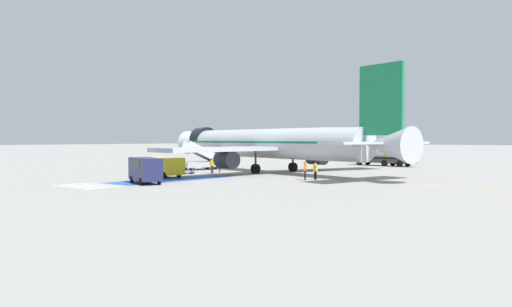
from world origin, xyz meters
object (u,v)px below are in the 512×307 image
Objects in this scene: baggage_cart at (183,171)px; ground_crew_2 at (315,170)px; ground_crew_0 at (212,164)px; airliner at (270,144)px; fuel_tanker at (384,154)px; boarding_stairs_forward at (200,162)px; service_van_0 at (162,165)px; service_van_1 at (145,168)px; ground_crew_1 at (305,169)px; ground_crew_3 at (220,164)px.

baggage_cart is 1.83× the size of ground_crew_2.
airliner is at bearing -26.10° from ground_crew_0.
baggage_cart is at bearing 165.82° from fuel_tanker.
boarding_stairs_forward reaches higher than ground_crew_0.
airliner is 24.50× the size of ground_crew_2.
airliner is 7.17× the size of boarding_stairs_forward.
airliner is at bearing 164.82° from service_van_0.
fuel_tanker is 28.39m from ground_crew_2.
fuel_tanker is at bearing 72.45° from boarding_stairs_forward.
airliner is 14.14m from service_van_0.
ground_crew_2 is at bearing 165.44° from service_van_1.
boarding_stairs_forward is at bearing 63.55° from ground_crew_0.
service_van_0 is at bearing 176.90° from airliner.
fuel_tanker is at bearing -9.88° from ground_crew_0.
ground_crew_0 is 13.56m from ground_crew_1.
baggage_cart is at bearing -46.22° from boarding_stairs_forward.
airliner reaches higher than baggage_cart.
baggage_cart is 1.78× the size of ground_crew_3.
ground_crew_0 is (-4.58, 13.22, -0.31)m from service_van_1.
boarding_stairs_forward is 5.60m from ground_crew_3.
service_van_0 is at bearing -14.10° from baggage_cart.
ground_crew_2 is 15.00m from ground_crew_3.
baggage_cart is 16.64m from ground_crew_2.
ground_crew_0 is (2.36, 2.36, 0.80)m from baggage_cart.
ground_crew_0 is at bearing 160.63° from airliner.
airliner reaches higher than fuel_tanker.
ground_crew_2 is at bearing 119.01° from service_van_0.
service_van_1 reaches higher than service_van_0.
airliner is at bearing 173.80° from fuel_tanker.
boarding_stairs_forward is 1.12× the size of service_van_1.
fuel_tanker is 1.95× the size of service_van_1.
ground_crew_2 is (14.09, 0.05, -0.13)m from ground_crew_0.
ground_crew_1 reaches higher than baggage_cart.
boarding_stairs_forward is 1.86× the size of baggage_cart.
ground_crew_3 reaches higher than baggage_cart.
fuel_tanker is at bearing 2.00° from airliner.
ground_crew_3 is (-5.35, 15.33, -0.42)m from service_van_1.
ground_crew_2 is at bearing -142.82° from ground_crew_3.
ground_crew_1 is (13.63, 6.45, -0.15)m from service_van_0.
service_van_1 is 12.93m from baggage_cart.
ground_crew_1 is at bearing -0.52° from boarding_stairs_forward.
service_van_0 reaches higher than ground_crew_3.
airliner is 19.36m from service_van_1.
service_van_0 is 3.18× the size of ground_crew_2.
ground_crew_3 is at bearing 165.83° from fuel_tanker.
ground_crew_1 is (13.52, -0.92, 0.02)m from ground_crew_0.
service_van_0 is at bearing -174.03° from ground_crew_0.
ground_crew_0 is at bearing -19.73° from boarding_stairs_forward.
ground_crew_3 is at bearing 143.52° from airliner.
ground_crew_2 is 0.97× the size of ground_crew_3.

